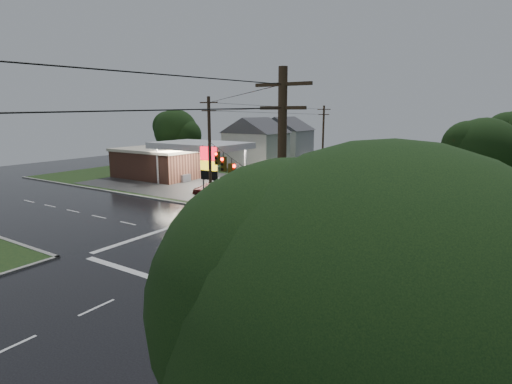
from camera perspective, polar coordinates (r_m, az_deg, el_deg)
The scene contains 16 objects.
ground at distance 29.04m, azimuth -3.76°, elevation -7.69°, with size 120.00×120.00×0.00m, color black.
grass_nw at distance 64.75m, azimuth -8.54°, elevation 2.85°, with size 36.00×36.00×0.08m, color black.
gas_station at distance 59.67m, azimuth -12.38°, elevation 4.42°, with size 26.20×18.00×5.60m.
pylon_sign at distance 42.56m, azimuth -6.77°, elevation 3.91°, with size 2.00×0.35×6.00m.
utility_pole_nw at distance 40.97m, azimuth -6.63°, elevation 6.03°, with size 2.20×0.32×11.00m.
utility_pole_se at distance 14.77m, azimuth 3.62°, elevation -3.32°, with size 2.20×0.32×11.00m.
utility_pole_n at distance 65.48m, azimuth 9.55°, elevation 7.69°, with size 2.20×0.32×10.50m.
traffic_signals at distance 27.59m, azimuth -3.93°, elevation 5.12°, with size 26.87×26.87×1.47m.
house_near at distance 69.18m, azimuth 0.06°, elevation 7.15°, with size 11.05×8.48×8.60m.
house_far at distance 79.98m, azimuth 4.16°, elevation 7.68°, with size 11.05×8.48×8.60m.
tree_nw_behind at distance 72.40m, azimuth -11.29°, elevation 8.52°, with size 8.93×7.60×10.00m.
tree_ne_near at distance 44.20m, azimuth 29.86°, elevation 4.78°, with size 7.99×6.80×8.98m.
tree_se at distance 7.25m, azimuth 18.54°, elevation -21.77°, with size 8.22×7.00×9.08m.
car_north at distance 38.27m, azimuth 5.15°, elevation -1.95°, with size 1.46×4.20×1.38m, color black.
car_crossing at distance 24.52m, azimuth 2.52°, elevation -9.55°, with size 1.69×4.20×1.43m, color slate.
car_pump at distance 47.83m, azimuth -6.75°, elevation 0.59°, with size 1.71×4.20×1.22m, color #4D1211.
Camera 1 is at (16.46, -21.98, 9.45)m, focal length 28.00 mm.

